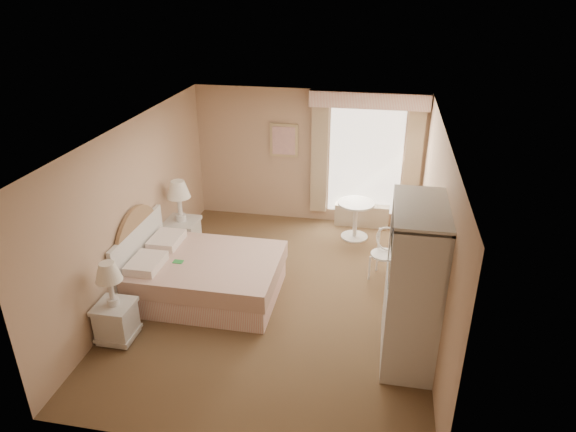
% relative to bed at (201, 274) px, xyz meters
% --- Properties ---
extents(room, '(4.21, 5.51, 2.51)m').
position_rel_bed_xyz_m(room, '(1.12, 0.15, 0.91)').
color(room, brown).
rests_on(room, ground).
extents(window, '(2.05, 0.22, 2.51)m').
position_rel_bed_xyz_m(window, '(2.17, 2.80, 1.00)').
color(window, white).
rests_on(window, room).
extents(framed_art, '(0.52, 0.04, 0.62)m').
position_rel_bed_xyz_m(framed_art, '(0.67, 2.86, 1.21)').
color(framed_art, tan).
rests_on(framed_art, room).
extents(bed, '(2.09, 1.60, 1.41)m').
position_rel_bed_xyz_m(bed, '(0.00, 0.00, 0.00)').
color(bed, '#DE9790').
rests_on(bed, room).
extents(nightstand_near, '(0.46, 0.46, 1.12)m').
position_rel_bed_xyz_m(nightstand_near, '(-0.72, -1.19, 0.08)').
color(nightstand_near, silver).
rests_on(nightstand_near, room).
extents(nightstand_far, '(0.54, 0.54, 1.30)m').
position_rel_bed_xyz_m(nightstand_far, '(-0.72, 1.12, 0.15)').
color(nightstand_far, silver).
rests_on(nightstand_far, room).
extents(round_table, '(0.65, 0.65, 0.68)m').
position_rel_bed_xyz_m(round_table, '(2.08, 2.26, 0.12)').
color(round_table, silver).
rests_on(round_table, room).
extents(cafe_chair, '(0.51, 0.51, 0.82)m').
position_rel_bed_xyz_m(cafe_chair, '(2.62, 1.01, 0.13)').
color(cafe_chair, silver).
rests_on(cafe_chair, room).
extents(armoire, '(0.60, 1.21, 2.01)m').
position_rel_bed_xyz_m(armoire, '(2.94, -0.77, 0.49)').
color(armoire, silver).
rests_on(armoire, room).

